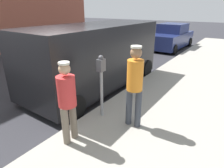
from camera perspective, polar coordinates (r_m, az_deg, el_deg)
ground_plane at (r=5.66m, az=-15.37°, el=-7.10°), size 80.00×80.00×0.00m
sidewalk_slab at (r=4.06m, az=21.58°, el=-19.51°), size 5.00×32.00×0.15m
parking_meter_near at (r=4.45m, az=-3.20°, el=2.37°), size 0.14×0.18×1.52m
pedestrian_in_red at (r=3.68m, az=-13.14°, el=-4.22°), size 0.34×0.36×1.63m
pedestrian_in_orange at (r=4.07m, az=6.74°, el=0.58°), size 0.36×0.34×1.81m
parked_van at (r=6.60m, az=-4.93°, el=8.52°), size 2.18×5.22×2.15m
parked_sedan_ahead at (r=14.17m, az=17.08°, el=13.07°), size 2.05×4.45×1.65m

